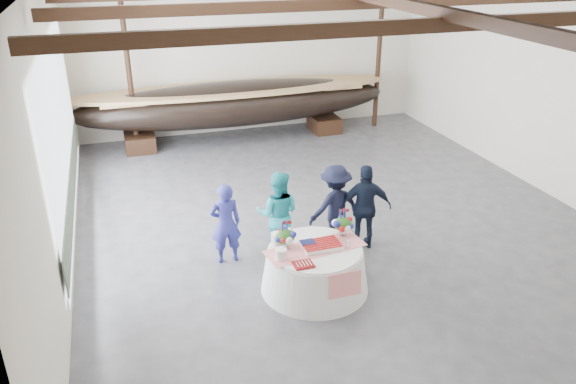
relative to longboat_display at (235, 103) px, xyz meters
name	(u,v)px	position (x,y,z in m)	size (l,w,h in m)	color
floor	(329,213)	(0.78, -5.09, -1.06)	(10.00, 12.00, 0.01)	#3D3D42
wall_back	(253,52)	(0.78, 0.91, 1.19)	(10.00, 0.02, 4.50)	silver
wall_front	(560,268)	(0.78, -11.09, 1.19)	(10.00, 0.02, 4.50)	silver
wall_left	(54,133)	(-4.22, -5.09, 1.19)	(0.02, 12.00, 4.50)	silver
wall_right	(547,88)	(5.78, -5.09, 1.19)	(0.02, 12.00, 4.50)	silver
pavilion_structure	(319,7)	(0.78, -4.23, 2.95)	(9.80, 11.76, 4.50)	black
open_bay	(64,138)	(-4.17, -4.09, 0.77)	(0.03, 7.00, 3.20)	silver
longboat_display	(235,103)	(0.00, 0.00, 0.00)	(8.83, 1.77, 1.66)	black
banquet_table	(315,269)	(-0.47, -7.58, -0.68)	(1.74, 1.74, 0.75)	white
tabletop_items	(312,236)	(-0.48, -7.44, -0.16)	(1.67, 0.96, 0.40)	red
guest_woman_blue	(226,224)	(-1.63, -6.30, -0.32)	(0.54, 0.35, 1.47)	navy
guest_woman_teal	(278,214)	(-0.70, -6.34, -0.26)	(0.77, 0.60, 1.59)	teal
guest_man_left	(335,206)	(0.38, -6.32, -0.28)	(1.01, 0.58, 1.56)	black
guest_man_right	(365,207)	(0.87, -6.57, -0.26)	(0.94, 0.39, 1.60)	black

